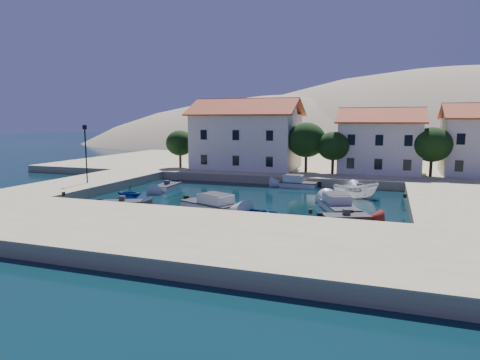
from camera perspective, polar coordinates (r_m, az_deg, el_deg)
name	(u,v)px	position (r m, az deg, el deg)	size (l,w,h in m)	color
ground	(206,221)	(33.42, -4.60, -5.45)	(400.00, 400.00, 0.00)	black
quay_south	(168,234)	(28.09, -9.61, -7.09)	(52.00, 12.00, 1.00)	tan
quay_east	(479,208)	(40.99, 29.23, -3.23)	(11.00, 20.00, 1.00)	tan
quay_west	(88,184)	(51.65, -19.56, -0.53)	(8.00, 20.00, 1.00)	tan
quay_north	(314,166)	(69.00, 9.85, 1.86)	(80.00, 36.00, 1.00)	tan
hills	(410,212)	(156.62, 21.68, -4.03)	(254.00, 176.00, 99.00)	tan
building_left	(247,133)	(60.84, 0.89, 6.30)	(14.70, 9.45, 9.70)	beige
building_mid	(380,140)	(58.75, 18.17, 5.14)	(10.50, 8.40, 8.30)	beige
trees	(318,143)	(55.90, 10.36, 4.89)	(37.30, 5.30, 6.45)	#382314
lamppost	(86,148)	(48.73, -19.89, 4.00)	(0.35, 0.25, 6.22)	black
bollards	(255,200)	(35.76, 2.01, -2.65)	(29.36, 9.56, 0.30)	black
motorboat_grey_sw	(122,204)	(39.65, -15.41, -3.13)	(3.80, 2.81, 1.25)	#323338
cabin_cruiser_south	(210,204)	(37.63, -4.06, -3.17)	(5.85, 4.23, 1.60)	silver
rowboat_south	(265,220)	(33.64, 3.38, -5.34)	(3.61, 5.05, 1.05)	navy
motorboat_red_se	(346,219)	(33.63, 13.98, -5.06)	(3.81, 2.73, 1.25)	maroon
cabin_cruiser_east	(339,206)	(37.54, 13.05, -3.39)	(4.13, 5.89, 1.60)	silver
boat_east	(355,199)	(44.12, 15.13, -2.40)	(1.70, 4.52, 1.75)	silver
motorboat_white_ne	(360,190)	(47.39, 15.68, -1.35)	(2.79, 3.96, 1.25)	silver
rowboat_west	(129,198)	(44.22, -14.54, -2.36)	(2.32, 2.68, 1.41)	navy
motorboat_white_west	(167,187)	(48.56, -9.70, -0.95)	(2.10, 4.24, 1.25)	silver
cabin_cruiser_north	(298,183)	(50.01, 7.77, -0.44)	(4.24, 1.84, 1.60)	silver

